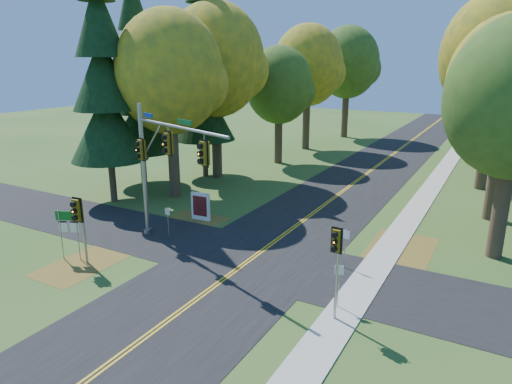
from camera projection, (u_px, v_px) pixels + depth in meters
The scene contains 29 objects.
ground at pixel (233, 272), 23.26m from camera, with size 160.00×160.00×0.00m, color #2C4E1B.
road_main at pixel (233, 272), 23.26m from camera, with size 8.00×160.00×0.02m, color black.
road_cross at pixel (253, 258), 24.94m from camera, with size 60.00×6.00×0.02m, color black.
centerline_left at pixel (232, 272), 23.30m from camera, with size 0.10×160.00×0.01m, color gold.
centerline_right at pixel (235, 272), 23.21m from camera, with size 0.10×160.00×0.01m, color gold.
sidewalk_east at pixel (351, 302), 20.35m from camera, with size 1.60×160.00×0.06m, color #9E998E.
leaf_patch_w_near at pixel (181, 227), 29.66m from camera, with size 4.00×6.00×0.00m, color brown.
leaf_patch_e at pixel (396, 257), 25.11m from camera, with size 3.50×8.00×0.00m, color brown.
leaf_patch_w_far at pixel (84, 264), 24.25m from camera, with size 3.00×5.00×0.00m, color brown.
tree_w_a at pixel (171, 73), 33.70m from camera, with size 8.00×8.00×14.15m.
tree_w_b at pixel (216, 61), 39.52m from camera, with size 8.60×8.60×15.38m.
tree_e_b at pixel (510, 85), 28.72m from camera, with size 7.60×7.60×13.33m.
tree_w_c at pixel (280, 86), 46.04m from camera, with size 6.80×6.80×11.91m.
tree_e_c at pixel (499, 57), 35.54m from camera, with size 8.80×8.80×15.79m.
tree_w_d at pixel (309, 66), 53.11m from camera, with size 8.20×8.20×14.56m.
tree_e_d at pixel (492, 84), 44.21m from camera, with size 7.00×7.00×12.32m.
tree_w_e at pixel (348, 63), 61.61m from camera, with size 8.40×8.40×14.97m.
tree_e_e at pixel (510, 71), 52.36m from camera, with size 7.80×7.80×13.74m.
pine_a at pixel (103, 78), 32.52m from camera, with size 5.60×5.60×19.48m.
pine_b at pixel (138, 89), 37.70m from camera, with size 5.60×5.60×17.31m.
pine_c at pixel (202, 69), 40.07m from camera, with size 5.60×5.60×20.56m.
traffic_mast at pixel (160, 158), 25.37m from camera, with size 8.33×3.40×8.04m.
east_signal_pole at pixel (336, 251), 18.05m from camera, with size 0.48×0.56×4.16m.
ped_signal_pole at pixel (79, 215), 23.37m from camera, with size 0.59×0.68×3.74m.
route_sign_cluster at pixel (68, 225), 24.26m from camera, with size 1.22×0.57×2.82m.
info_kiosk at pixel (201, 206), 30.70m from camera, with size 1.38×0.29×1.89m.
reg_sign_e_north at pixel (345, 241), 23.41m from camera, with size 0.41×0.08×2.14m.
reg_sign_e_south at pixel (339, 278), 19.57m from camera, with size 0.38×0.17×2.07m.
reg_sign_w at pixel (168, 217), 27.28m from camera, with size 0.38×0.08×2.01m.
Camera 1 is at (11.34, -17.95, 10.42)m, focal length 32.00 mm.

